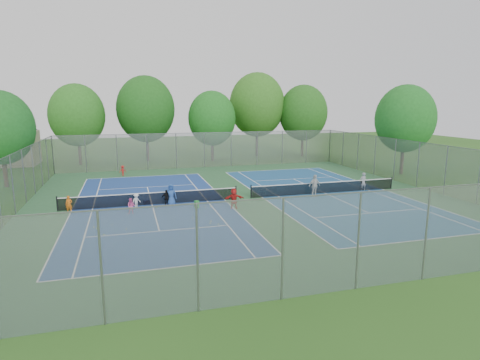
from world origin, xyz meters
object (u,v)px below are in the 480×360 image
(instructor, at_px, (363,182))
(net_right, at_px, (325,188))
(ball_hopper, at_px, (197,205))
(net_left, at_px, (152,199))
(ball_crate, at_px, (146,202))

(instructor, bearing_deg, net_right, 1.60)
(instructor, bearing_deg, ball_hopper, 8.19)
(net_left, relative_size, ball_crate, 32.17)
(net_right, height_order, ball_crate, net_right)
(ball_hopper, distance_m, instructor, 14.74)
(net_left, height_order, instructor, instructor)
(ball_hopper, height_order, instructor, instructor)
(net_left, height_order, ball_crate, net_left)
(net_left, relative_size, instructor, 8.28)
(ball_crate, height_order, ball_hopper, ball_hopper)
(net_left, height_order, net_right, same)
(net_left, bearing_deg, instructor, 0.15)
(instructor, bearing_deg, ball_crate, 0.17)
(ball_crate, bearing_deg, instructor, -0.70)
(ball_crate, xyz_separation_m, instructor, (18.00, -0.22, 0.61))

